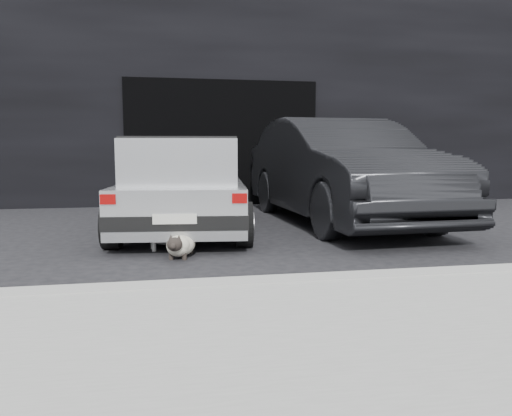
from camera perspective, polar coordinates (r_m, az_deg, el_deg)
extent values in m
plane|color=black|center=(6.58, -8.25, -3.56)|extent=(80.00, 80.00, 0.00)
cube|color=black|center=(12.60, -5.01, 12.75)|extent=(34.00, 4.00, 5.00)
cube|color=black|center=(10.53, -3.85, 7.42)|extent=(4.00, 0.10, 2.60)
cube|color=#969691|center=(4.22, 7.22, -8.53)|extent=(18.00, 0.25, 0.12)
cube|color=#969691|center=(3.15, 14.14, -14.08)|extent=(18.00, 2.20, 0.11)
cube|color=silver|center=(7.21, -8.09, 0.92)|extent=(1.96, 3.70, 0.56)
cube|color=silver|center=(7.00, -8.26, 5.38)|extent=(1.65, 2.51, 0.56)
cube|color=black|center=(7.00, -8.26, 5.38)|extent=(1.65, 2.42, 0.46)
cube|color=black|center=(5.53, -9.20, -1.70)|extent=(1.61, 0.32, 0.16)
cube|color=black|center=(8.92, -7.39, 1.50)|extent=(1.61, 0.32, 0.16)
cube|color=silver|center=(5.44, -9.28, -1.25)|extent=(0.47, 0.07, 0.11)
cube|color=#8C0707|center=(5.53, -16.58, 0.96)|extent=(0.17, 0.05, 0.11)
cube|color=#8C0707|center=(5.41, -1.89, 1.11)|extent=(0.17, 0.05, 0.11)
cube|color=black|center=(7.00, -8.30, 7.80)|extent=(1.62, 2.27, 0.03)
cylinder|color=black|center=(6.08, -16.13, -1.99)|extent=(0.26, 0.57, 0.55)
cylinder|color=slate|center=(6.10, -17.14, -1.99)|extent=(0.05, 0.30, 0.30)
cylinder|color=black|center=(5.96, -1.39, -1.90)|extent=(0.26, 0.57, 0.55)
cylinder|color=slate|center=(5.97, -0.34, -1.88)|extent=(0.05, 0.30, 0.30)
cylinder|color=black|center=(8.53, -12.74, 0.54)|extent=(0.26, 0.57, 0.55)
cylinder|color=slate|center=(8.54, -13.47, 0.53)|extent=(0.05, 0.30, 0.30)
cylinder|color=black|center=(8.44, -2.29, 0.63)|extent=(0.26, 0.57, 0.55)
cylinder|color=slate|center=(8.45, -1.55, 0.64)|extent=(0.05, 0.30, 0.30)
imported|color=black|center=(8.06, 9.55, 4.25)|extent=(2.01, 5.14, 1.67)
ellipsoid|color=beige|center=(5.52, -8.54, -4.22)|extent=(0.43, 0.64, 0.22)
ellipsoid|color=beige|center=(5.38, -8.89, -4.23)|extent=(0.31, 0.31, 0.21)
ellipsoid|color=black|center=(5.22, -9.28, -4.12)|extent=(0.20, 0.18, 0.15)
sphere|color=black|center=(5.16, -9.46, -4.34)|extent=(0.07, 0.07, 0.07)
cone|color=black|center=(5.22, -8.80, -3.36)|extent=(0.07, 0.08, 0.08)
cone|color=black|center=(5.24, -9.70, -3.34)|extent=(0.07, 0.08, 0.08)
cylinder|color=black|center=(5.36, -8.18, -5.52)|extent=(0.05, 0.05, 0.07)
cylinder|color=black|center=(5.39, -9.69, -5.47)|extent=(0.05, 0.05, 0.07)
cylinder|color=black|center=(5.68, -7.42, -4.80)|extent=(0.05, 0.05, 0.07)
cylinder|color=black|center=(5.72, -8.84, -4.76)|extent=(0.05, 0.05, 0.07)
cylinder|color=black|center=(5.83, -7.83, -4.00)|extent=(0.07, 0.32, 0.10)
ellipsoid|color=silver|center=(5.93, -10.05, -2.93)|extent=(0.61, 0.36, 0.25)
ellipsoid|color=silver|center=(5.94, -8.68, -2.62)|extent=(0.28, 0.28, 0.21)
ellipsoid|color=white|center=(5.96, -7.27, -1.75)|extent=(0.16, 0.18, 0.15)
sphere|color=white|center=(5.97, -6.65, -1.80)|extent=(0.07, 0.07, 0.07)
cone|color=white|center=(5.98, -7.51, -1.06)|extent=(0.07, 0.06, 0.08)
cone|color=white|center=(5.90, -7.36, -1.16)|extent=(0.07, 0.06, 0.08)
cylinder|color=white|center=(6.04, -8.52, -3.79)|extent=(0.05, 0.05, 0.14)
cylinder|color=white|center=(5.90, -8.29, -4.03)|extent=(0.05, 0.05, 0.14)
cylinder|color=white|center=(6.00, -11.74, -3.93)|extent=(0.05, 0.05, 0.14)
cylinder|color=white|center=(5.86, -11.58, -4.19)|extent=(0.05, 0.05, 0.14)
cylinder|color=white|center=(5.90, -13.06, -3.58)|extent=(0.30, 0.18, 0.10)
ellipsoid|color=gray|center=(5.88, -11.03, -2.76)|extent=(0.23, 0.18, 0.10)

